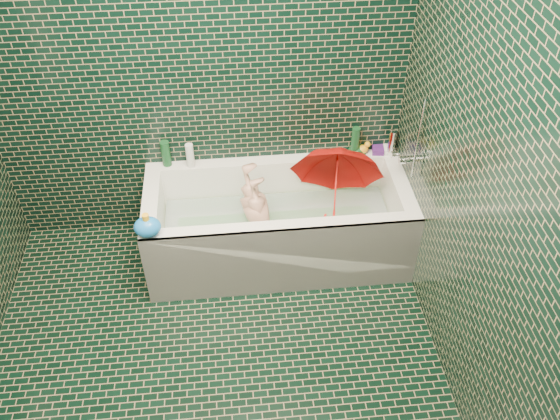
{
  "coord_description": "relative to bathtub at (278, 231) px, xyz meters",
  "views": [
    {
      "loc": [
        0.17,
        -1.84,
        2.95
      ],
      "look_at": [
        0.44,
        0.82,
        0.56
      ],
      "focal_mm": 38.0,
      "sensor_mm": 36.0,
      "label": 1
    }
  ],
  "objects": [
    {
      "name": "faucet",
      "position": [
        0.81,
        0.01,
        0.56
      ],
      "size": [
        0.18,
        0.19,
        0.55
      ],
      "color": "silver",
      "rests_on": "wall_right"
    },
    {
      "name": "bottle_right_pump",
      "position": [
        0.8,
        0.32,
        0.43
      ],
      "size": [
        0.06,
        0.06,
        0.19
      ],
      "primitive_type": "cylinder",
      "rotation": [
        0.0,
        0.0,
        -0.19
      ],
      "color": "silver",
      "rests_on": "bathtub"
    },
    {
      "name": "soap_bottle_c",
      "position": [
        0.6,
        0.32,
        0.34
      ],
      "size": [
        0.17,
        0.17,
        0.16
      ],
      "primitive_type": "imported",
      "rotation": [
        0.0,
        0.0,
        0.4
      ],
      "color": "#134420",
      "rests_on": "bathtub"
    },
    {
      "name": "water",
      "position": [
        0.0,
        0.02,
        0.09
      ],
      "size": [
        1.48,
        0.53,
        0.0
      ],
      "primitive_type": "cube",
      "color": "silver",
      "rests_on": "bathtub"
    },
    {
      "name": "child",
      "position": [
        -0.11,
        -0.01,
        0.1
      ],
      "size": [
        0.89,
        0.44,
        0.3
      ],
      "primitive_type": "imported",
      "rotation": [
        -1.45,
        0.0,
        -1.41
      ],
      "color": "tan",
      "rests_on": "bathtub"
    },
    {
      "name": "floor",
      "position": [
        -0.45,
        -1.01,
        -0.21
      ],
      "size": [
        2.8,
        2.8,
        0.0
      ],
      "primitive_type": "plane",
      "color": "black",
      "rests_on": "ground"
    },
    {
      "name": "rubber_duck",
      "position": [
        0.62,
        0.35,
        0.38
      ],
      "size": [
        0.1,
        0.07,
        0.09
      ],
      "rotation": [
        0.0,
        0.0,
        0.01
      ],
      "color": "#FFB01A",
      "rests_on": "bathtub"
    },
    {
      "name": "bottle_left_short",
      "position": [
        -0.55,
        0.32,
        0.43
      ],
      "size": [
        0.07,
        0.07,
        0.17
      ],
      "primitive_type": "cylinder",
      "rotation": [
        0.0,
        0.0,
        0.31
      ],
      "color": "white",
      "rests_on": "bathtub"
    },
    {
      "name": "bathtub",
      "position": [
        0.0,
        0.0,
        0.0
      ],
      "size": [
        1.7,
        0.75,
        0.55
      ],
      "color": "white",
      "rests_on": "floor"
    },
    {
      "name": "soap_bottle_a",
      "position": [
        0.8,
        0.31,
        0.34
      ],
      "size": [
        0.11,
        0.11,
        0.23
      ],
      "primitive_type": "imported",
      "rotation": [
        0.0,
        0.0,
        0.26
      ],
      "color": "white",
      "rests_on": "bathtub"
    },
    {
      "name": "soap_bottle_b",
      "position": [
        0.71,
        0.31,
        0.34
      ],
      "size": [
        0.09,
        0.09,
        0.17
      ],
      "primitive_type": "imported",
      "rotation": [
        0.0,
        0.0,
        -0.15
      ],
      "color": "#4B1E71",
      "rests_on": "bathtub"
    },
    {
      "name": "bath_mat",
      "position": [
        0.0,
        0.02,
        -0.06
      ],
      "size": [
        1.35,
        0.47,
        0.01
      ],
      "primitive_type": "cube",
      "color": "green",
      "rests_on": "bathtub"
    },
    {
      "name": "bottle_left_tall",
      "position": [
        -0.7,
        0.36,
        0.43
      ],
      "size": [
        0.07,
        0.07,
        0.18
      ],
      "primitive_type": "cylinder",
      "rotation": [
        0.0,
        0.0,
        0.14
      ],
      "color": "#134420",
      "rests_on": "bathtub"
    },
    {
      "name": "umbrella",
      "position": [
        0.38,
        0.04,
        0.33
      ],
      "size": [
        0.82,
        0.89,
        0.86
      ],
      "primitive_type": "imported",
      "rotation": [
        0.55,
        -0.28,
        -0.37
      ],
      "color": "red",
      "rests_on": "bathtub"
    },
    {
      "name": "wall_back",
      "position": [
        -0.45,
        0.39,
        1.04
      ],
      "size": [
        2.8,
        0.0,
        2.8
      ],
      "primitive_type": "plane",
      "rotation": [
        1.57,
        0.0,
        0.0
      ],
      "color": "black",
      "rests_on": "floor"
    },
    {
      "name": "bottle_right_tall",
      "position": [
        0.56,
        0.35,
        0.44
      ],
      "size": [
        0.06,
        0.06,
        0.21
      ],
      "primitive_type": "cylinder",
      "rotation": [
        0.0,
        0.0,
        -0.01
      ],
      "color": "#134420",
      "rests_on": "bathtub"
    },
    {
      "name": "wall_right",
      "position": [
        0.85,
        -1.01,
        1.04
      ],
      "size": [
        0.0,
        2.8,
        2.8
      ],
      "primitive_type": "plane",
      "rotation": [
        1.57,
        0.0,
        -1.57
      ],
      "color": "black",
      "rests_on": "floor"
    },
    {
      "name": "bath_toy",
      "position": [
        -0.78,
        -0.31,
        0.41
      ],
      "size": [
        0.19,
        0.17,
        0.15
      ],
      "rotation": [
        0.0,
        0.0,
        -0.34
      ],
      "color": "blue",
      "rests_on": "bathtub"
    }
  ]
}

